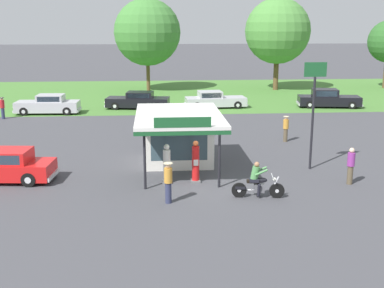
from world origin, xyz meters
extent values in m
plane|color=#424247|center=(0.00, 0.00, 0.00)|extent=(300.00, 300.00, 0.00)
cube|color=#477A33|center=(0.00, 30.00, 0.00)|extent=(120.00, 24.00, 0.01)
cube|color=silver|center=(-1.00, 4.11, 1.35)|extent=(3.52, 3.29, 2.71)
cube|color=#384C56|center=(-1.00, 2.48, 1.41)|extent=(2.82, 0.05, 1.73)
cube|color=silver|center=(-1.00, 2.70, 2.79)|extent=(4.22, 6.61, 0.16)
cube|color=#195128|center=(-1.00, 2.70, 2.61)|extent=(4.22, 6.61, 0.18)
cube|color=#195128|center=(-1.00, -0.57, 3.09)|extent=(2.46, 0.08, 0.44)
cylinder|color=black|center=(0.66, -0.20, 1.35)|extent=(0.12, 0.12, 2.71)
cylinder|color=black|center=(-2.66, -0.20, 1.35)|extent=(0.12, 0.12, 2.71)
cube|color=slate|center=(-1.67, 0.62, 0.05)|extent=(0.44, 0.44, 0.10)
cylinder|color=silver|center=(-1.67, 0.62, 0.84)|extent=(0.34, 0.34, 1.48)
cube|color=white|center=(-1.67, 0.44, 0.91)|extent=(0.22, 0.02, 0.28)
sphere|color=white|center=(-1.67, 0.62, 1.72)|extent=(0.26, 0.26, 0.26)
cube|color=slate|center=(-0.33, 0.62, 0.05)|extent=(0.44, 0.44, 0.10)
cylinder|color=red|center=(-0.33, 0.62, 0.91)|extent=(0.34, 0.34, 1.61)
cube|color=white|center=(-0.33, 0.44, 0.99)|extent=(0.22, 0.02, 0.28)
sphere|color=orange|center=(-0.33, 0.62, 1.85)|extent=(0.26, 0.26, 0.26)
cylinder|color=black|center=(2.92, -1.80, 0.32)|extent=(0.65, 0.18, 0.64)
cylinder|color=silver|center=(2.92, -1.80, 0.32)|extent=(0.17, 0.14, 0.16)
cylinder|color=black|center=(1.34, -1.60, 0.32)|extent=(0.65, 0.18, 0.64)
cylinder|color=silver|center=(1.34, -1.60, 0.32)|extent=(0.17, 0.14, 0.16)
ellipsoid|color=black|center=(2.23, -1.71, 0.78)|extent=(0.59, 0.31, 0.24)
cube|color=#59595E|center=(2.18, -1.71, 0.42)|extent=(0.47, 0.29, 0.36)
cube|color=black|center=(1.88, -1.67, 0.72)|extent=(0.51, 0.32, 0.10)
cylinder|color=silver|center=(2.82, -1.79, 0.60)|extent=(0.37, 0.11, 0.71)
cylinder|color=silver|center=(2.70, -1.77, 0.98)|extent=(0.12, 0.70, 0.04)
sphere|color=silver|center=(2.80, -1.78, 0.82)|extent=(0.16, 0.16, 0.16)
cube|color=black|center=(1.39, -1.61, 0.44)|extent=(0.46, 0.23, 0.12)
cylinder|color=silver|center=(1.80, -1.52, 0.28)|extent=(0.71, 0.17, 0.18)
cube|color=black|center=(1.95, -1.68, 0.78)|extent=(0.44, 0.39, 0.14)
cylinder|color=black|center=(2.17, -1.54, 0.38)|extent=(0.15, 0.24, 0.56)
cylinder|color=black|center=(2.13, -1.86, 0.38)|extent=(0.15, 0.24, 0.56)
cylinder|color=#4C8C4C|center=(1.99, -1.68, 1.09)|extent=(0.45, 0.37, 0.60)
sphere|color=#9E704C|center=(2.05, -1.69, 1.47)|extent=(0.22, 0.22, 0.22)
cylinder|color=#4C8C4C|center=(2.25, -1.51, 1.18)|extent=(0.54, 0.15, 0.31)
cylinder|color=#4C8C4C|center=(2.20, -1.91, 1.18)|extent=(0.54, 0.15, 0.31)
cube|color=red|center=(-9.18, 1.47, 1.22)|extent=(2.46, 1.79, 0.58)
cube|color=#283847|center=(-9.10, 2.24, 1.22)|extent=(1.96, 0.22, 0.44)
cube|color=silver|center=(-6.97, 1.26, 0.30)|extent=(0.28, 1.71, 0.18)
cylinder|color=black|center=(-7.93, 0.51, 0.33)|extent=(0.68, 0.26, 0.66)
cylinder|color=silver|center=(-7.93, 0.51, 0.33)|extent=(0.32, 0.25, 0.30)
cylinder|color=black|center=(-7.77, 2.17, 0.33)|extent=(0.68, 0.26, 0.66)
cylinder|color=silver|center=(-7.77, 2.17, 0.33)|extent=(0.32, 0.25, 0.30)
cube|color=black|center=(13.09, 20.68, 0.57)|extent=(5.49, 2.69, 0.79)
cube|color=black|center=(12.70, 20.74, 1.28)|extent=(2.35, 1.99, 0.62)
cube|color=#283847|center=(13.73, 20.58, 1.28)|extent=(0.26, 1.49, 0.49)
cube|color=#283847|center=(12.82, 21.56, 1.28)|extent=(1.78, 0.30, 0.47)
cube|color=#283847|center=(12.58, 19.91, 1.28)|extent=(1.78, 0.30, 0.47)
cube|color=silver|center=(15.72, 20.28, 0.30)|extent=(0.39, 1.83, 0.18)
cube|color=silver|center=(10.46, 21.08, 0.30)|extent=(0.39, 1.83, 0.18)
sphere|color=white|center=(15.82, 20.89, 0.61)|extent=(0.18, 0.18, 0.18)
sphere|color=white|center=(15.64, 19.67, 0.61)|extent=(0.18, 0.18, 0.18)
cylinder|color=black|center=(14.99, 21.31, 0.33)|extent=(0.68, 0.30, 0.66)
cylinder|color=silver|center=(14.99, 21.31, 0.33)|extent=(0.33, 0.26, 0.30)
cylinder|color=black|center=(14.72, 19.52, 0.33)|extent=(0.68, 0.30, 0.66)
cylinder|color=silver|center=(14.72, 19.52, 0.33)|extent=(0.33, 0.26, 0.30)
cylinder|color=black|center=(11.46, 21.84, 0.33)|extent=(0.68, 0.30, 0.66)
cylinder|color=silver|center=(11.46, 21.84, 0.33)|extent=(0.33, 0.26, 0.30)
cylinder|color=black|center=(11.19, 20.05, 0.33)|extent=(0.68, 0.30, 0.66)
cylinder|color=silver|center=(11.19, 20.05, 0.33)|extent=(0.33, 0.26, 0.30)
cube|color=#B7B7BC|center=(-10.84, 19.32, 0.60)|extent=(5.08, 2.04, 0.83)
cube|color=#B7B7BC|center=(-10.56, 19.31, 1.28)|extent=(2.15, 1.71, 0.54)
cube|color=#283847|center=(-11.58, 19.35, 1.28)|extent=(0.10, 1.44, 0.44)
cube|color=#283847|center=(-10.59, 18.52, 1.28)|extent=(1.77, 0.10, 0.41)
cube|color=#283847|center=(-10.53, 20.11, 1.28)|extent=(1.77, 0.10, 0.41)
cube|color=silver|center=(-13.37, 19.42, 0.30)|extent=(0.19, 1.76, 0.18)
cube|color=silver|center=(-8.31, 19.23, 0.30)|extent=(0.19, 1.76, 0.18)
sphere|color=white|center=(-13.41, 18.83, 0.64)|extent=(0.18, 0.18, 0.18)
sphere|color=white|center=(-13.36, 20.01, 0.64)|extent=(0.18, 0.18, 0.18)
cylinder|color=black|center=(-12.58, 18.53, 0.33)|extent=(0.67, 0.23, 0.66)
cylinder|color=silver|center=(-12.58, 18.53, 0.33)|extent=(0.31, 0.23, 0.30)
cylinder|color=black|center=(-12.51, 20.25, 0.33)|extent=(0.67, 0.23, 0.66)
cylinder|color=silver|center=(-12.51, 20.25, 0.33)|extent=(0.31, 0.23, 0.30)
cylinder|color=black|center=(-9.17, 18.40, 0.33)|extent=(0.67, 0.23, 0.66)
cylinder|color=silver|center=(-9.17, 18.40, 0.33)|extent=(0.31, 0.23, 0.30)
cylinder|color=black|center=(-9.10, 20.12, 0.33)|extent=(0.67, 0.23, 0.66)
cylinder|color=silver|center=(-9.10, 20.12, 0.33)|extent=(0.31, 0.23, 0.30)
cube|color=black|center=(-3.59, 21.26, 0.56)|extent=(5.55, 2.66, 0.76)
cube|color=black|center=(-3.39, 21.23, 1.20)|extent=(2.40, 1.98, 0.50)
cube|color=#283847|center=(-4.45, 21.38, 1.20)|extent=(0.25, 1.49, 0.40)
cube|color=#283847|center=(-3.51, 20.41, 1.20)|extent=(1.84, 0.29, 0.38)
cube|color=#283847|center=(-3.28, 22.05, 1.20)|extent=(1.84, 0.29, 0.38)
cube|color=silver|center=(-6.26, 21.65, 0.30)|extent=(0.38, 1.82, 0.18)
cube|color=silver|center=(-0.92, 20.87, 0.30)|extent=(0.38, 1.82, 0.18)
sphere|color=white|center=(-6.36, 21.04, 0.60)|extent=(0.18, 0.18, 0.18)
sphere|color=white|center=(-6.18, 22.25, 0.60)|extent=(0.18, 0.18, 0.18)
cylinder|color=black|center=(-5.52, 20.63, 0.33)|extent=(0.68, 0.29, 0.66)
cylinder|color=silver|center=(-5.52, 20.63, 0.33)|extent=(0.33, 0.26, 0.30)
cylinder|color=black|center=(-5.26, 22.41, 0.33)|extent=(0.68, 0.29, 0.66)
cylinder|color=silver|center=(-5.26, 22.41, 0.33)|extent=(0.33, 0.26, 0.30)
cylinder|color=black|center=(-1.92, 20.11, 0.33)|extent=(0.68, 0.29, 0.66)
cylinder|color=silver|center=(-1.92, 20.11, 0.33)|extent=(0.33, 0.26, 0.30)
cylinder|color=black|center=(-1.67, 21.89, 0.33)|extent=(0.68, 0.29, 0.66)
cylinder|color=silver|center=(-1.67, 21.89, 0.33)|extent=(0.33, 0.26, 0.30)
cube|color=#B7B7BC|center=(3.14, 21.16, 0.54)|extent=(5.30, 2.23, 0.73)
cube|color=#B7B7BC|center=(2.64, 21.13, 1.18)|extent=(2.11, 1.80, 0.54)
cube|color=#283847|center=(3.62, 21.19, 1.18)|extent=(0.13, 1.48, 0.43)
cube|color=#283847|center=(2.59, 21.95, 1.18)|extent=(1.70, 0.14, 0.41)
cube|color=#283847|center=(2.69, 20.30, 1.18)|extent=(1.70, 0.14, 0.41)
cube|color=silver|center=(5.76, 21.32, 0.30)|extent=(0.23, 1.81, 0.18)
cube|color=silver|center=(0.52, 20.99, 0.30)|extent=(0.23, 1.81, 0.18)
sphere|color=white|center=(5.74, 21.93, 0.58)|extent=(0.18, 0.18, 0.18)
sphere|color=white|center=(5.81, 20.71, 0.58)|extent=(0.18, 0.18, 0.18)
cylinder|color=black|center=(4.85, 22.16, 0.33)|extent=(0.67, 0.24, 0.66)
cylinder|color=silver|center=(4.85, 22.16, 0.33)|extent=(0.31, 0.24, 0.30)
cylinder|color=black|center=(4.96, 20.38, 0.33)|extent=(0.67, 0.24, 0.66)
cylinder|color=silver|center=(4.96, 20.38, 0.33)|extent=(0.31, 0.24, 0.30)
cylinder|color=black|center=(1.32, 21.94, 0.33)|extent=(0.67, 0.24, 0.66)
cylinder|color=silver|center=(1.32, 21.94, 0.33)|extent=(0.31, 0.24, 0.30)
cylinder|color=black|center=(1.44, 20.16, 0.33)|extent=(0.67, 0.24, 0.66)
cylinder|color=silver|center=(1.44, 20.16, 0.33)|extent=(0.31, 0.24, 0.30)
cylinder|color=brown|center=(5.94, 8.25, 0.41)|extent=(0.26, 0.26, 0.82)
cylinder|color=gold|center=(5.94, 8.25, 1.11)|extent=(0.34, 0.34, 0.58)
sphere|color=beige|center=(5.94, 8.25, 1.51)|extent=(0.22, 0.22, 0.22)
cylinder|color=beige|center=(5.94, 8.25, 1.59)|extent=(0.35, 0.35, 0.02)
cylinder|color=brown|center=(6.72, -0.23, 0.44)|extent=(0.26, 0.26, 0.87)
cylinder|color=#8C338C|center=(6.72, -0.23, 1.18)|extent=(0.34, 0.34, 0.62)
sphere|color=beige|center=(6.72, -0.23, 1.61)|extent=(0.24, 0.24, 0.24)
cylinder|color=#2D3351|center=(-13.82, 17.29, 0.43)|extent=(0.26, 0.26, 0.85)
cylinder|color=#B21E23|center=(-13.82, 17.29, 1.15)|extent=(0.34, 0.34, 0.60)
sphere|color=beige|center=(-13.82, 17.29, 1.57)|extent=(0.23, 0.23, 0.23)
cylinder|color=black|center=(-13.82, 17.29, 1.65)|extent=(0.37, 0.37, 0.02)
cylinder|color=#2D3351|center=(-1.68, -2.05, 0.44)|extent=(0.26, 0.26, 0.88)
cylinder|color=gold|center=(-1.68, -2.05, 1.19)|extent=(0.34, 0.34, 0.62)
sphere|color=beige|center=(-1.68, -2.05, 1.62)|extent=(0.24, 0.24, 0.24)
cylinder|color=beige|center=(-1.68, -2.05, 1.70)|extent=(0.38, 0.38, 0.02)
cylinder|color=brown|center=(-2.78, 32.84, 1.78)|extent=(0.39, 0.39, 3.55)
sphere|color=#427F38|center=(-2.78, 32.84, 6.21)|extent=(7.08, 7.08, 7.08)
cylinder|color=brown|center=(11.17, 32.37, 1.85)|extent=(0.54, 0.54, 3.70)
sphere|color=#4C893D|center=(11.17, 32.37, 6.33)|extent=(7.00, 7.00, 7.00)
cylinder|color=black|center=(5.65, 2.32, 2.34)|extent=(0.12, 0.12, 4.67)
cube|color=#195128|center=(5.65, 2.32, 5.02)|extent=(1.10, 0.08, 0.70)
camera|label=1|loc=(-2.20, -21.42, 7.27)|focal=46.53mm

